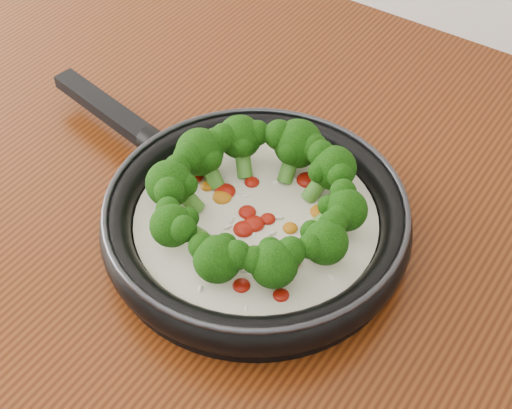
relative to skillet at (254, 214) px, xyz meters
The scene contains 1 object.
skillet is the anchor object (origin of this frame).
Camera 1 is at (0.21, 0.62, 1.47)m, focal length 52.63 mm.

